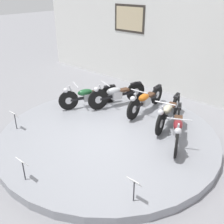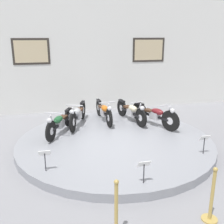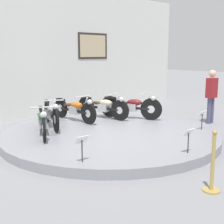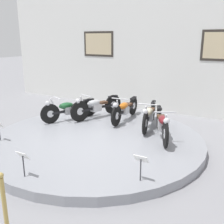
% 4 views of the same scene
% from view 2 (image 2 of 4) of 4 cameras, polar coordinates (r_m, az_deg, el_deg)
% --- Properties ---
extents(ground_plane, '(60.00, 60.00, 0.00)m').
position_cam_2_polar(ground_plane, '(7.77, 0.66, -7.19)').
color(ground_plane, gray).
extents(display_platform, '(5.61, 5.61, 0.20)m').
position_cam_2_polar(display_platform, '(7.73, 0.66, -6.49)').
color(display_platform, gray).
rests_on(display_platform, ground_plane).
extents(back_wall, '(14.00, 0.22, 4.54)m').
position_cam_2_polar(back_wall, '(11.04, -4.29, 12.03)').
color(back_wall, silver).
rests_on(back_wall, ground_plane).
extents(motorcycle_green, '(0.89, 1.79, 0.78)m').
position_cam_2_polar(motorcycle_green, '(8.10, -11.31, -2.14)').
color(motorcycle_green, black).
rests_on(motorcycle_green, display_platform).
extents(motorcycle_silver, '(0.77, 1.91, 0.81)m').
position_cam_2_polar(motorcycle_silver, '(8.72, -7.46, -0.45)').
color(motorcycle_silver, black).
rests_on(motorcycle_silver, display_platform).
extents(motorcycle_orange, '(0.54, 1.97, 0.79)m').
position_cam_2_polar(motorcycle_orange, '(9.08, -1.76, 0.26)').
color(motorcycle_orange, black).
rests_on(motorcycle_orange, display_platform).
extents(motorcycle_cream, '(0.60, 1.94, 0.79)m').
position_cam_2_polar(motorcycle_cream, '(9.08, 4.24, 0.23)').
color(motorcycle_cream, black).
rests_on(motorcycle_cream, display_platform).
extents(motorcycle_maroon, '(0.96, 1.83, 0.81)m').
position_cam_2_polar(motorcycle_maroon, '(8.72, 9.32, -0.52)').
color(motorcycle_maroon, black).
rests_on(motorcycle_maroon, display_platform).
extents(info_placard_front_left, '(0.26, 0.11, 0.51)m').
position_cam_2_polar(info_placard_front_left, '(5.99, -14.43, -9.23)').
color(info_placard_front_left, '#333338').
rests_on(info_placard_front_left, display_platform).
extents(info_placard_front_centre, '(0.26, 0.11, 0.51)m').
position_cam_2_polar(info_placard_front_centre, '(5.40, 6.99, -11.77)').
color(info_placard_front_centre, '#333338').
rests_on(info_placard_front_centre, display_platform).
extents(info_placard_front_right, '(0.26, 0.11, 0.51)m').
position_cam_2_polar(info_placard_front_right, '(7.01, 19.48, -5.82)').
color(info_placard_front_right, '#333338').
rests_on(info_placard_front_right, display_platform).
extents(stanchion_post_left_of_entry, '(0.28, 0.28, 1.02)m').
position_cam_2_polar(stanchion_post_left_of_entry, '(4.45, 0.92, -22.04)').
color(stanchion_post_left_of_entry, tan).
rests_on(stanchion_post_left_of_entry, ground_plane).
extents(stanchion_post_right_of_entry, '(0.28, 0.28, 1.02)m').
position_cam_2_polar(stanchion_post_right_of_entry, '(5.05, 20.81, -18.01)').
color(stanchion_post_right_of_entry, tan).
rests_on(stanchion_post_right_of_entry, ground_plane).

